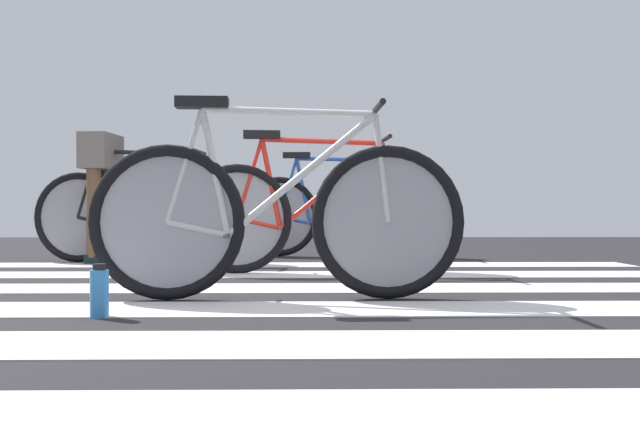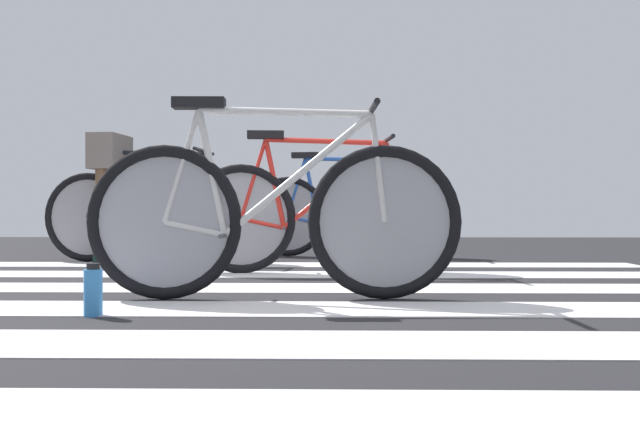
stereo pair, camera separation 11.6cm
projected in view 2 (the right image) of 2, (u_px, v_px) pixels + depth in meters
name	position (u px, v px, depth m)	size (l,w,h in m)	color
ground	(250.00, 293.00, 3.49)	(18.00, 14.00, 0.02)	black
crosswalk_markings	(252.00, 297.00, 3.22)	(5.40, 4.24, 0.00)	silver
bicycle_1_of_4	(274.00, 216.00, 3.15)	(1.74, 0.52, 0.93)	black
bicycle_2_of_4	(318.00, 215.00, 4.47)	(1.74, 0.52, 0.93)	black
bicycle_3_of_4	(148.00, 214.00, 5.40)	(1.73, 0.52, 0.93)	black
cyclist_3_of_4	(111.00, 180.00, 5.43)	(0.35, 0.43, 1.02)	brown
bicycle_4_of_4	(344.00, 214.00, 6.06)	(1.73, 0.52, 0.93)	black
water_bottle	(93.00, 291.00, 2.65)	(0.07, 0.07, 0.21)	#3989D5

